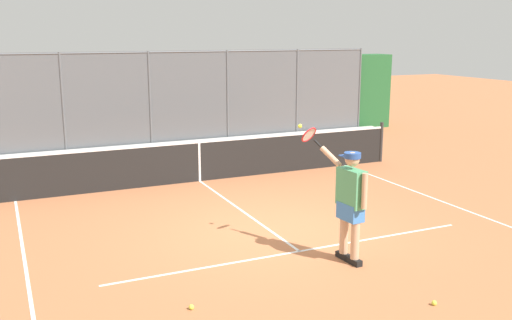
{
  "coord_description": "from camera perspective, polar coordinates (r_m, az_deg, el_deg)",
  "views": [
    {
      "loc": [
        4.19,
        8.6,
        3.4
      ],
      "look_at": [
        -0.2,
        -1.1,
        1.05
      ],
      "focal_mm": 40.42,
      "sensor_mm": 36.0,
      "label": 1
    }
  ],
  "objects": [
    {
      "name": "tennis_player",
      "position": [
        8.71,
        9.27,
        -3.72
      ],
      "size": [
        0.56,
        1.38,
        1.99
      ],
      "rotation": [
        0.0,
        0.0,
        -1.48
      ],
      "color": "black",
      "rests_on": "ground"
    },
    {
      "name": "ground_plane",
      "position": [
        10.16,
        1.57,
        -7.12
      ],
      "size": [
        60.0,
        60.0,
        0.0
      ],
      "primitive_type": "plane",
      "color": "#B76B42"
    },
    {
      "name": "tennis_ball_near_baseline",
      "position": [
        7.91,
        17.22,
        -13.36
      ],
      "size": [
        0.07,
        0.07,
        0.07
      ],
      "primitive_type": "sphere",
      "color": "#D6E042",
      "rests_on": "ground"
    },
    {
      "name": "tennis_net",
      "position": [
        13.49,
        -5.63,
        -0.06
      ],
      "size": [
        10.39,
        0.09,
        1.07
      ],
      "color": "#2D2D2D",
      "rests_on": "ground"
    },
    {
      "name": "tennis_ball_mid_court",
      "position": [
        7.52,
        -6.42,
        -14.26
      ],
      "size": [
        0.07,
        0.07,
        0.07
      ],
      "primitive_type": "sphere",
      "color": "#D6E042",
      "rests_on": "ground"
    },
    {
      "name": "fence_backdrop",
      "position": [
        18.23,
        -10.93,
        5.65
      ],
      "size": [
        17.96,
        1.37,
        2.89
      ],
      "color": "#565B60",
      "rests_on": "ground"
    },
    {
      "name": "court_line_markings",
      "position": [
        9.05,
        5.34,
        -9.67
      ],
      "size": [
        8.09,
        8.92,
        0.01
      ],
      "color": "white",
      "rests_on": "ground"
    }
  ]
}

